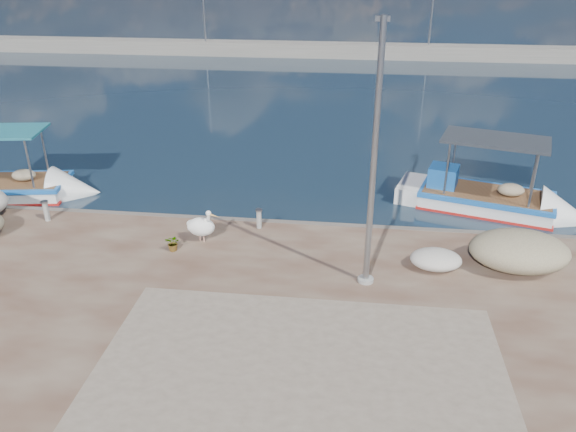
# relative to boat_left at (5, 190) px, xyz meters

# --- Properties ---
(ground) EXTENTS (1400.00, 1400.00, 0.00)m
(ground) POSITION_rel_boat_left_xyz_m (11.62, -7.01, -0.24)
(ground) COLOR #162635
(ground) RESTS_ON ground
(quay_patch) EXTENTS (9.00, 7.00, 0.01)m
(quay_patch) POSITION_rel_boat_left_xyz_m (12.62, -10.01, 0.26)
(quay_patch) COLOR gray
(quay_patch) RESTS_ON quay
(breakwater) EXTENTS (120.00, 2.20, 7.50)m
(breakwater) POSITION_rel_boat_left_xyz_m (11.62, 32.99, 0.36)
(breakwater) COLOR gray
(breakwater) RESTS_ON ground
(boat_left) EXTENTS (6.73, 3.13, 3.11)m
(boat_left) POSITION_rel_boat_left_xyz_m (0.00, 0.00, 0.00)
(boat_left) COLOR white
(boat_left) RESTS_ON ground
(boat_right) EXTENTS (6.96, 3.96, 3.18)m
(boat_right) POSITION_rel_boat_left_xyz_m (18.50, 1.09, 0.01)
(boat_right) COLOR white
(boat_right) RESTS_ON ground
(pelican) EXTENTS (1.18, 0.78, 1.12)m
(pelican) POSITION_rel_boat_left_xyz_m (8.97, -3.71, 0.79)
(pelican) COLOR tan
(pelican) RESTS_ON quay
(lamp_post) EXTENTS (0.44, 0.96, 7.00)m
(lamp_post) POSITION_rel_boat_left_xyz_m (14.06, -5.43, 3.56)
(lamp_post) COLOR gray
(lamp_post) RESTS_ON quay
(bollard_near) EXTENTS (0.22, 0.22, 0.67)m
(bollard_near) POSITION_rel_boat_left_xyz_m (10.58, -2.56, 0.62)
(bollard_near) COLOR gray
(bollard_near) RESTS_ON quay
(bollard_far) EXTENTS (0.24, 0.24, 0.72)m
(bollard_far) POSITION_rel_boat_left_xyz_m (3.37, -2.87, 0.65)
(bollard_far) COLOR gray
(bollard_far) RESTS_ON quay
(potted_plant) EXTENTS (0.54, 0.50, 0.51)m
(potted_plant) POSITION_rel_boat_left_xyz_m (8.25, -4.40, 0.51)
(potted_plant) COLOR #33722D
(potted_plant) RESTS_ON quay
(net_pile_c) EXTENTS (2.80, 2.00, 1.10)m
(net_pile_c) POSITION_rel_boat_left_xyz_m (18.38, -4.19, 0.81)
(net_pile_c) COLOR tan
(net_pile_c) RESTS_ON quay
(net_pile_d) EXTENTS (1.47, 1.10, 0.55)m
(net_pile_d) POSITION_rel_boat_left_xyz_m (16.05, -4.49, 0.53)
(net_pile_d) COLOR silver
(net_pile_d) RESTS_ON quay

